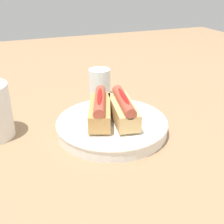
{
  "coord_description": "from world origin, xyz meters",
  "views": [
    {
      "loc": [
        -0.6,
        0.21,
        0.36
      ],
      "look_at": [
        -0.01,
        -0.01,
        0.05
      ],
      "focal_mm": 46.25,
      "sensor_mm": 36.0,
      "label": 1
    }
  ],
  "objects": [
    {
      "name": "serving_bowl",
      "position": [
        -0.01,
        -0.01,
        0.02
      ],
      "size": [
        0.27,
        0.27,
        0.03
      ],
      "color": "white",
      "rests_on": "ground_plane"
    },
    {
      "name": "hotdog_front",
      "position": [
        -0.02,
        -0.04,
        0.06
      ],
      "size": [
        0.16,
        0.08,
        0.06
      ],
      "color": "#DBB270",
      "rests_on": "serving_bowl"
    },
    {
      "name": "ground_plane",
      "position": [
        0.0,
        0.0,
        0.0
      ],
      "size": [
        2.4,
        2.4,
        0.0
      ],
      "primitive_type": "plane",
      "color": "#9E7A56"
    },
    {
      "name": "hotdog_back",
      "position": [
        -0.0,
        0.01,
        0.06
      ],
      "size": [
        0.16,
        0.1,
        0.06
      ],
      "color": "tan",
      "rests_on": "serving_bowl"
    },
    {
      "name": "water_glass",
      "position": [
        0.21,
        -0.06,
        0.04
      ],
      "size": [
        0.07,
        0.07,
        0.09
      ],
      "color": "white",
      "rests_on": "ground_plane"
    }
  ]
}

